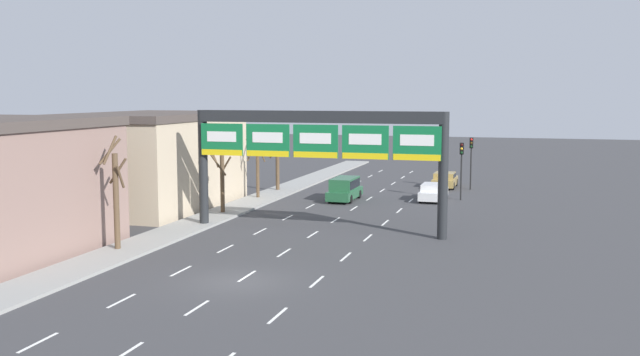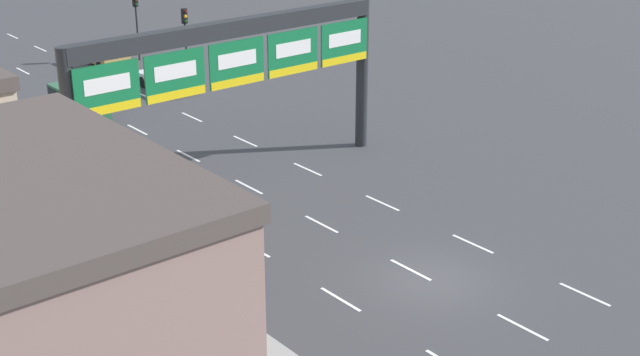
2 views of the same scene
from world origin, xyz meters
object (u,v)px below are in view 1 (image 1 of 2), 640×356
at_px(sign_gantry, 317,141).
at_px(tree_bare_furthest, 277,162).
at_px(traffic_light_near_gantry, 471,153).
at_px(car_gold, 445,179).
at_px(tree_bare_closest, 116,193).
at_px(tree_bare_second, 222,176).
at_px(traffic_light_mid_block, 462,159).
at_px(suv_green, 345,188).
at_px(car_white, 433,191).
at_px(tree_bare_third, 257,168).

height_order(sign_gantry, tree_bare_furthest, sign_gantry).
bearing_deg(traffic_light_near_gantry, car_gold, 162.97).
height_order(tree_bare_closest, tree_bare_furthest, tree_bare_closest).
xyz_separation_m(tree_bare_closest, tree_bare_second, (0.47, 12.10, -0.45)).
bearing_deg(traffic_light_mid_block, suv_green, -162.43).
relative_size(car_white, traffic_light_near_gantry, 0.98).
height_order(sign_gantry, traffic_light_mid_block, sign_gantry).
xyz_separation_m(car_gold, traffic_light_mid_block, (2.07, -7.13, 2.46)).
bearing_deg(car_gold, tree_bare_second, -124.94).
bearing_deg(car_gold, tree_bare_furthest, -153.56).
relative_size(car_gold, tree_bare_second, 0.94).
height_order(car_gold, tree_bare_third, tree_bare_third).
xyz_separation_m(traffic_light_mid_block, tree_bare_third, (-15.29, -4.02, -0.72)).
bearing_deg(suv_green, tree_bare_third, -169.00).
height_order(traffic_light_near_gantry, tree_bare_third, tree_bare_third).
distance_m(tree_bare_closest, tree_bare_third, 19.41).
height_order(tree_bare_closest, tree_bare_second, tree_bare_closest).
bearing_deg(sign_gantry, car_gold, 77.81).
bearing_deg(suv_green, car_gold, 56.54).
height_order(tree_bare_second, tree_bare_furthest, tree_bare_furthest).
height_order(traffic_light_near_gantry, tree_bare_second, tree_bare_second).
bearing_deg(car_gold, traffic_light_near_gantry, -17.03).
xyz_separation_m(suv_green, tree_bare_third, (-6.71, -1.31, 1.48)).
bearing_deg(car_gold, traffic_light_mid_block, -73.79).
distance_m(tree_bare_second, tree_bare_furthest, 11.88).
bearing_deg(traffic_light_near_gantry, suv_green, -133.81).
relative_size(car_white, traffic_light_mid_block, 0.98).
relative_size(tree_bare_second, tree_bare_furthest, 0.96).
distance_m(suv_green, tree_bare_second, 10.84).
xyz_separation_m(traffic_light_near_gantry, tree_bare_furthest, (-15.49, -5.88, -0.71)).
bearing_deg(car_white, tree_bare_closest, -120.81).
bearing_deg(tree_bare_third, tree_bare_second, -87.42).
bearing_deg(tree_bare_second, suv_green, 53.43).
bearing_deg(traffic_light_near_gantry, tree_bare_closest, -117.64).
distance_m(tree_bare_closest, tree_bare_second, 12.12).
height_order(traffic_light_mid_block, tree_bare_closest, tree_bare_closest).
bearing_deg(tree_bare_closest, sign_gantry, 43.24).
relative_size(sign_gantry, car_gold, 3.61).
xyz_separation_m(car_white, traffic_light_near_gantry, (2.19, 7.32, 2.48)).
height_order(traffic_light_mid_block, tree_bare_third, tree_bare_third).
bearing_deg(car_gold, suv_green, -123.46).
relative_size(suv_green, tree_bare_third, 0.99).
height_order(car_gold, traffic_light_mid_block, traffic_light_mid_block).
distance_m(suv_green, traffic_light_near_gantry, 12.87).
relative_size(traffic_light_near_gantry, tree_bare_second, 0.99).
height_order(sign_gantry, traffic_light_near_gantry, sign_gantry).
relative_size(suv_green, tree_bare_second, 1.05).
distance_m(car_gold, tree_bare_second, 22.58).
bearing_deg(sign_gantry, tree_bare_third, 126.14).
relative_size(traffic_light_near_gantry, traffic_light_mid_block, 1.00).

